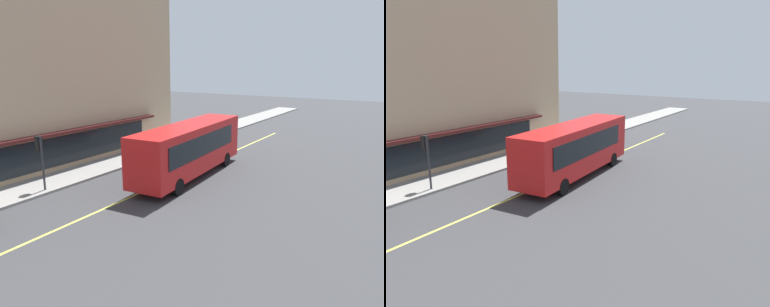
{
  "view_description": "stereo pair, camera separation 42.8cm",
  "coord_description": "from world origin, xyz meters",
  "views": [
    {
      "loc": [
        -20.3,
        -13.65,
        7.45
      ],
      "look_at": [
        -0.2,
        -0.88,
        1.6
      ],
      "focal_mm": 34.9,
      "sensor_mm": 36.0,
      "label": 1
    },
    {
      "loc": [
        -20.07,
        -14.01,
        7.45
      ],
      "look_at": [
        -0.2,
        -0.88,
        1.6
      ],
      "focal_mm": 34.9,
      "sensor_mm": 36.0,
      "label": 2
    }
  ],
  "objects": [
    {
      "name": "sidewalk",
      "position": [
        0.0,
        5.88,
        0.07
      ],
      "size": [
        80.0,
        3.16,
        0.15
      ],
      "primitive_type": "cube",
      "color": "gray",
      "rests_on": "ground"
    },
    {
      "name": "ground",
      "position": [
        0.0,
        0.0,
        0.0
      ],
      "size": [
        120.0,
        120.0,
        0.0
      ],
      "primitive_type": "plane",
      "color": "#38383A"
    },
    {
      "name": "lane_centre_stripe",
      "position": [
        0.0,
        0.0,
        0.0
      ],
      "size": [
        36.0,
        0.16,
        0.01
      ],
      "primitive_type": "cube",
      "color": "#D8D14C",
      "rests_on": "ground"
    },
    {
      "name": "storefront_building",
      "position": [
        -2.09,
        12.06,
        6.52
      ],
      "size": [
        22.29,
        9.82,
        13.06
      ],
      "color": "tan",
      "rests_on": "ground"
    },
    {
      "name": "bus",
      "position": [
        -0.16,
        -0.68,
        1.99
      ],
      "size": [
        11.29,
        3.36,
        3.5
      ],
      "color": "red",
      "rests_on": "ground"
    },
    {
      "name": "traffic_light",
      "position": [
        -7.4,
        4.95,
        2.53
      ],
      "size": [
        0.3,
        0.52,
        3.2
      ],
      "color": "#2D2D33",
      "rests_on": "sidewalk"
    }
  ]
}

